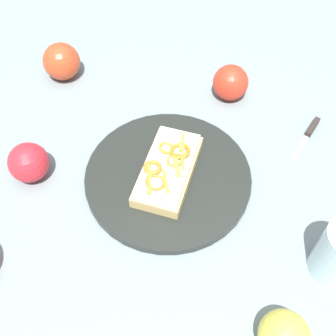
% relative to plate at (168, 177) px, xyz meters
% --- Properties ---
extents(ground_plane, '(2.00, 2.00, 0.00)m').
position_rel_plate_xyz_m(ground_plane, '(0.00, 0.00, -0.01)').
color(ground_plane, slate).
rests_on(ground_plane, ground).
extents(plate, '(0.30, 0.30, 0.02)m').
position_rel_plate_xyz_m(plate, '(0.00, 0.00, 0.00)').
color(plate, black).
rests_on(plate, ground_plane).
extents(sandwich, '(0.16, 0.19, 0.05)m').
position_rel_plate_xyz_m(sandwich, '(-0.00, -0.00, 0.03)').
color(sandwich, tan).
rests_on(sandwich, plate).
extents(apple_0, '(0.10, 0.10, 0.07)m').
position_rel_plate_xyz_m(apple_0, '(0.18, 0.17, 0.03)').
color(apple_0, red).
rests_on(apple_0, ground_plane).
extents(apple_1, '(0.10, 0.10, 0.07)m').
position_rel_plate_xyz_m(apple_1, '(0.07, -0.31, 0.03)').
color(apple_1, gold).
rests_on(apple_1, ground_plane).
extents(apple_3, '(0.10, 0.10, 0.08)m').
position_rel_plate_xyz_m(apple_3, '(-0.14, 0.33, 0.03)').
color(apple_3, '#C63F20').
rests_on(apple_3, ground_plane).
extents(apple_4, '(0.09, 0.09, 0.07)m').
position_rel_plate_xyz_m(apple_4, '(-0.23, 0.08, 0.03)').
color(apple_4, red).
rests_on(apple_4, ground_plane).
extents(knife, '(0.09, 0.08, 0.01)m').
position_rel_plate_xyz_m(knife, '(0.30, 0.02, -0.00)').
color(knife, silver).
rests_on(knife, ground_plane).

